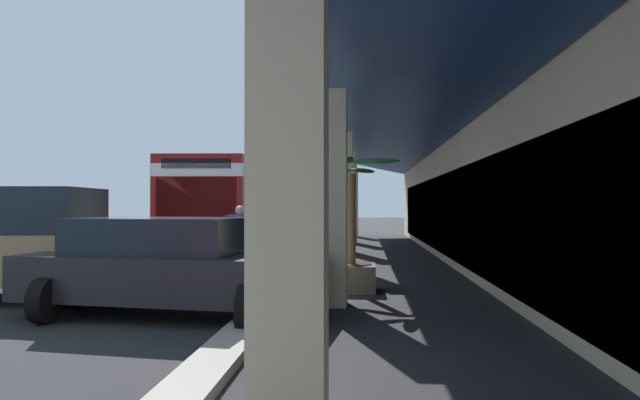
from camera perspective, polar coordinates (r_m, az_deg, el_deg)
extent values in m
plane|color=#262628|center=(16.22, 12.90, -6.44)|extent=(120.00, 120.00, 0.00)
cube|color=#9E998E|center=(16.72, -0.67, -6.07)|extent=(36.31, 0.50, 0.12)
cube|color=#C6B793|center=(29.19, 3.47, -0.36)|extent=(0.55, 0.55, 3.55)
cube|color=#C6B793|center=(24.15, 3.25, -0.31)|extent=(0.55, 0.55, 3.55)
cube|color=#C6B793|center=(19.10, 2.91, -0.24)|extent=(0.55, 0.55, 3.55)
cube|color=#C6B793|center=(14.06, 2.33, -0.11)|extent=(0.55, 0.55, 3.55)
cube|color=#C6B793|center=(9.03, 1.09, 0.17)|extent=(0.55, 0.55, 3.55)
cube|color=#C6B793|center=(4.00, -3.26, 1.15)|extent=(0.55, 0.55, 3.55)
cube|color=navy|center=(16.74, 7.23, 7.12)|extent=(30.26, 3.16, 0.82)
cube|color=#19232D|center=(16.75, 12.86, -1.46)|extent=(25.42, 0.08, 2.40)
cube|color=maroon|center=(20.72, -9.25, -0.40)|extent=(11.14, 3.23, 2.75)
cube|color=white|center=(20.74, -9.24, 2.16)|extent=(11.16, 3.26, 0.36)
cube|color=#19232D|center=(21.02, -9.10, 0.21)|extent=(9.38, 3.15, 0.90)
cube|color=#19232D|center=(15.37, -12.86, 0.14)|extent=(0.20, 2.24, 1.20)
cube|color=black|center=(15.40, -12.86, 3.76)|extent=(0.18, 1.94, 0.28)
cube|color=black|center=(15.29, -12.99, -5.10)|extent=(0.35, 2.46, 0.24)
cube|color=silver|center=(15.16, -9.63, -4.01)|extent=(0.07, 0.24, 0.16)
cube|color=silver|center=(15.58, -16.11, -3.90)|extent=(0.07, 0.24, 0.16)
cube|color=silver|center=(22.25, -8.56, 3.44)|extent=(2.51, 1.93, 0.24)
cylinder|color=black|center=(16.97, -7.18, -4.50)|extent=(1.00, 0.30, 1.00)
cylinder|color=black|center=(17.51, -15.49, -4.36)|extent=(1.00, 0.30, 1.00)
cylinder|color=black|center=(23.62, -4.88, -3.40)|extent=(1.00, 0.30, 1.00)
cylinder|color=black|center=(24.01, -10.95, -3.35)|extent=(1.00, 0.30, 1.00)
cube|color=#232328|center=(8.57, -15.13, -7.65)|extent=(2.34, 4.59, 0.66)
cube|color=#19232D|center=(8.61, -16.31, -3.60)|extent=(1.88, 2.64, 0.54)
cylinder|color=black|center=(8.90, -3.71, -9.22)|extent=(0.64, 0.22, 0.64)
cylinder|color=black|center=(7.21, -7.61, -11.26)|extent=(0.64, 0.22, 0.64)
cylinder|color=black|center=(10.11, -20.45, -8.14)|extent=(0.64, 0.22, 0.64)
cylinder|color=black|center=(8.66, -26.90, -9.40)|extent=(0.64, 0.22, 0.64)
cube|color=#9E845B|center=(11.19, -30.31, -5.15)|extent=(2.35, 4.95, 0.84)
cylinder|color=black|center=(11.41, -20.66, -6.97)|extent=(0.76, 0.26, 0.76)
cylinder|color=black|center=(9.62, -24.73, -8.16)|extent=(0.76, 0.26, 0.76)
cube|color=#195933|center=(21.02, -30.08, -3.40)|extent=(4.51, 2.09, 0.66)
cube|color=#19232D|center=(21.15, -29.74, -1.75)|extent=(2.56, 1.75, 0.54)
cylinder|color=black|center=(21.71, -25.76, -4.07)|extent=(0.64, 0.22, 0.64)
cylinder|color=black|center=(22.76, -29.52, -3.88)|extent=(0.64, 0.22, 0.64)
cylinder|color=#38383D|center=(13.22, -7.97, -6.00)|extent=(0.16, 0.16, 0.82)
cylinder|color=#38383D|center=(13.36, -8.87, -5.94)|extent=(0.16, 0.16, 0.82)
cube|color=#334C8C|center=(13.24, -8.42, -2.88)|extent=(0.41, 0.53, 0.61)
sphere|color=tan|center=(13.23, -8.41, -1.07)|extent=(0.22, 0.22, 0.22)
cylinder|color=#334C8C|center=(13.27, -7.15, -2.74)|extent=(0.09, 0.09, 0.55)
cylinder|color=#334C8C|center=(13.22, -9.68, -2.75)|extent=(0.09, 0.09, 0.55)
cube|color=#4C4742|center=(10.64, 3.34, -8.14)|extent=(0.91, 0.91, 0.51)
cylinder|color=#332319|center=(10.61, 3.34, -6.71)|extent=(0.78, 0.78, 0.02)
cylinder|color=brown|center=(10.55, 3.33, -2.00)|extent=(0.16, 0.16, 1.76)
ellipsoid|color=#286B33|center=(10.17, 2.97, 4.21)|extent=(0.86, 0.32, 0.16)
ellipsoid|color=#286B33|center=(10.54, 5.88, 4.09)|extent=(0.29, 0.96, 0.16)
ellipsoid|color=#286B33|center=(10.84, 4.55, 3.10)|extent=(0.68, 0.62, 0.14)
ellipsoid|color=#286B33|center=(10.87, 1.39, 3.05)|extent=(0.74, 0.88, 0.18)
ellipsoid|color=#286B33|center=(10.37, 0.78, 4.18)|extent=(0.65, 1.01, 0.15)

